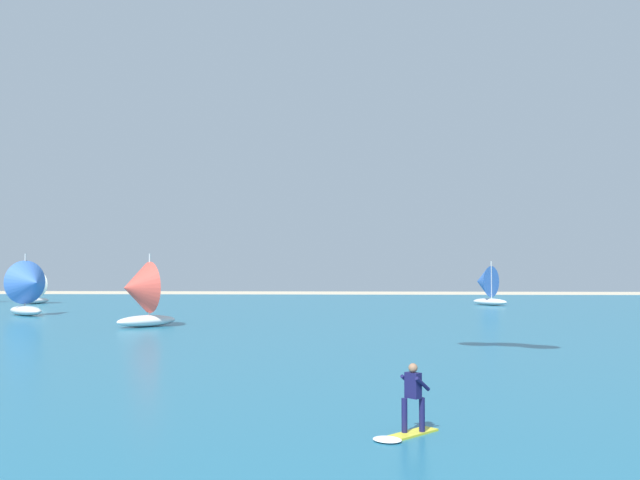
% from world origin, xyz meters
% --- Properties ---
extents(ocean, '(160.00, 90.00, 0.10)m').
position_xyz_m(ocean, '(0.00, 51.60, 0.05)').
color(ocean, '#236B89').
rests_on(ocean, ground).
extents(kitesurfer, '(1.76, 1.81, 1.67)m').
position_xyz_m(kitesurfer, '(3.13, 18.75, 0.70)').
color(kitesurfer, yellow).
rests_on(kitesurfer, ocean).
extents(sailboat_mid_left, '(4.24, 4.10, 4.74)m').
position_xyz_m(sailboat_mid_left, '(-11.67, 46.63, 2.27)').
color(sailboat_mid_left, white).
rests_on(sailboat_mid_left, ocean).
extents(sailboat_far_left, '(3.90, 3.80, 4.37)m').
position_xyz_m(sailboat_far_left, '(15.56, 72.34, 2.10)').
color(sailboat_far_left, silver).
rests_on(sailboat_far_left, ocean).
extents(sailboat_center_horizon, '(2.99, 3.35, 3.77)m').
position_xyz_m(sailboat_center_horizon, '(-30.44, 72.68, 1.83)').
color(sailboat_center_horizon, silver).
rests_on(sailboat_center_horizon, ocean).
extents(sailboat_trailing, '(4.40, 4.17, 4.90)m').
position_xyz_m(sailboat_trailing, '(-23.19, 56.17, 2.34)').
color(sailboat_trailing, silver).
rests_on(sailboat_trailing, ocean).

